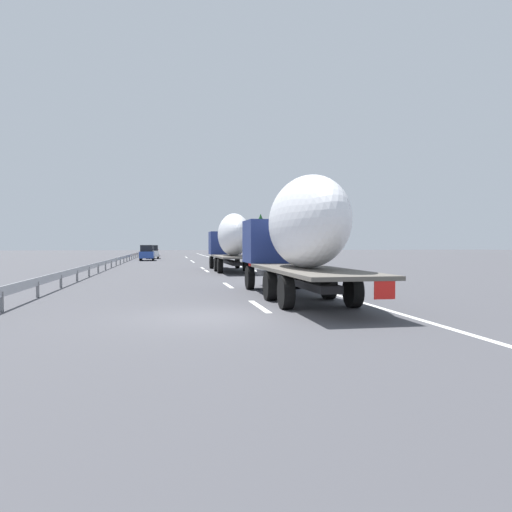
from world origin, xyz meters
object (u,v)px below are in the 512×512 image
Objects in this scene: truck_trailing at (298,232)px; car_blue_sedan at (147,253)px; car_red_compact at (153,251)px; truck_lead at (231,239)px; car_white_van at (152,252)px; road_sign at (238,242)px.

truck_trailing reaches higher than car_blue_sedan.
car_blue_sedan is 1.18× the size of car_red_compact.
truck_lead is 19.00m from truck_trailing.
truck_lead is 3.08× the size of car_white_van.
car_blue_sedan is at bearing 9.05° from truck_trailing.
car_red_compact is at bearing -0.13° from car_blue_sedan.
truck_trailing is 46.58m from car_blue_sedan.
car_white_van is (8.66, -0.41, -0.02)m from car_blue_sedan.
car_red_compact is 36.47m from road_sign.
car_red_compact is at bearing 16.53° from road_sign.
car_red_compact is (52.66, 7.27, -1.46)m from truck_lead.
car_white_van is 0.99× the size of car_red_compact.
car_white_van is 20.57m from road_sign.
truck_lead is at bearing -172.14° from car_red_compact.
car_blue_sedan is 14.00m from road_sign.
car_white_van is at bearing 10.97° from truck_lead.
road_sign is (36.73, -3.10, -0.11)m from truck_trailing.
truck_trailing is at bearing 180.00° from truck_lead.
truck_lead reaches higher than car_red_compact.
truck_lead is 53.18m from car_red_compact.
car_red_compact is at bearing 1.21° from car_white_van.
road_sign is at bearing -163.47° from car_red_compact.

